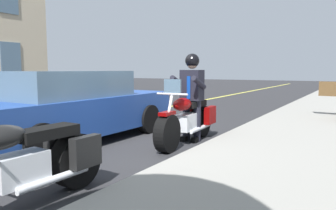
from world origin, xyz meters
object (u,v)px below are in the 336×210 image
at_px(motorcycle_main, 188,120).
at_px(motorcycle_parked, 24,165).
at_px(car_silver, 70,107).
at_px(rider_main, 192,89).

relative_size(motorcycle_main, motorcycle_parked, 1.00).
height_order(motorcycle_main, car_silver, car_silver).
relative_size(motorcycle_main, rider_main, 1.27).
bearing_deg(motorcycle_parked, car_silver, -140.83).
bearing_deg(motorcycle_parked, motorcycle_main, 179.08).
bearing_deg(motorcycle_main, rider_main, -176.22).
height_order(rider_main, car_silver, rider_main).
bearing_deg(motorcycle_parked, rider_main, 179.32).
bearing_deg(car_silver, motorcycle_parked, 39.17).
xyz_separation_m(motorcycle_parked, car_silver, (-2.49, -2.03, 0.24)).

